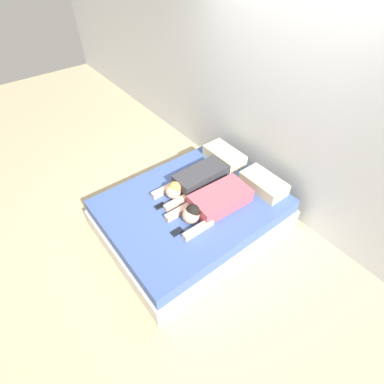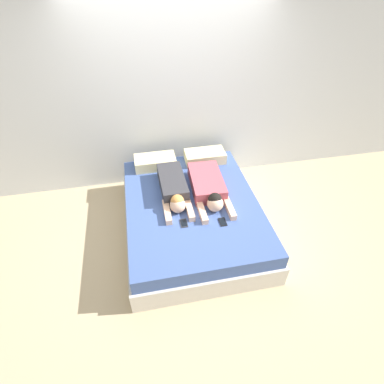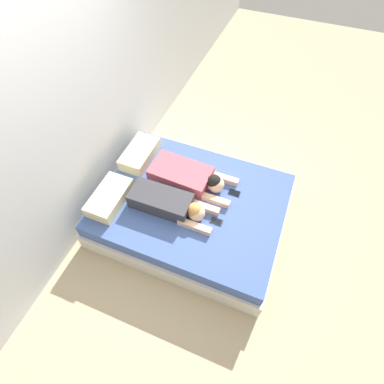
% 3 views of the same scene
% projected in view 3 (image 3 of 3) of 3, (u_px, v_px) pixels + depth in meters
% --- Properties ---
extents(ground_plane, '(12.00, 12.00, 0.00)m').
position_uv_depth(ground_plane, '(192.00, 221.00, 3.73)').
color(ground_plane, tan).
extents(wall_back, '(12.00, 0.06, 2.60)m').
position_uv_depth(wall_back, '(79.00, 114.00, 2.95)').
color(wall_back, silver).
rests_on(wall_back, ground_plane).
extents(bed, '(1.64, 2.10, 0.45)m').
position_uv_depth(bed, '(192.00, 211.00, 3.55)').
color(bed, beige).
rests_on(bed, ground_plane).
extents(pillow_head_left, '(0.56, 0.31, 0.15)m').
position_uv_depth(pillow_head_left, '(110.00, 197.00, 3.29)').
color(pillow_head_left, beige).
rests_on(pillow_head_left, bed).
extents(pillow_head_right, '(0.56, 0.31, 0.15)m').
position_uv_depth(pillow_head_right, '(140.00, 154.00, 3.68)').
color(pillow_head_right, beige).
rests_on(pillow_head_right, bed).
extents(person_left, '(0.33, 0.97, 0.21)m').
position_uv_depth(person_left, '(170.00, 204.00, 3.22)').
color(person_left, '#333338').
rests_on(person_left, bed).
extents(person_right, '(0.42, 1.00, 0.22)m').
position_uv_depth(person_right, '(189.00, 177.00, 3.45)').
color(person_right, '#B24C59').
rests_on(person_right, bed).
extents(cell_phone_left, '(0.08, 0.13, 0.01)m').
position_uv_depth(cell_phone_left, '(216.00, 221.00, 3.19)').
color(cell_phone_left, '#2D2D33').
rests_on(cell_phone_left, bed).
extents(cell_phone_right, '(0.08, 0.13, 0.01)m').
position_uv_depth(cell_phone_right, '(234.00, 193.00, 3.42)').
color(cell_phone_right, black).
rests_on(cell_phone_right, bed).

